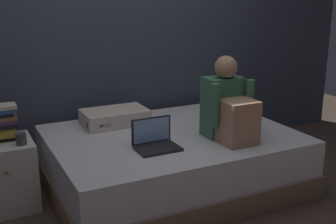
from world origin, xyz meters
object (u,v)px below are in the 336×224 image
Objects in this scene: laptop at (155,141)px; book_stack at (2,122)px; nightstand at (5,175)px; mug at (21,139)px; clothes_pile at (101,122)px; person_sitting at (229,108)px; pillow at (115,117)px; bed at (172,160)px.

book_stack reaches higher than laptop.
mug is (0.13, -0.12, 0.31)m from nightstand.
clothes_pile is (0.69, 0.27, -0.04)m from mug.
person_sitting is at bearing -16.14° from mug.
person_sitting is 1.03m from pillow.
person_sitting is at bearing -42.09° from bed.
laptop is at bearing -136.97° from bed.
nightstand is at bearing -169.76° from clothes_pile.
laptop is (1.03, -0.50, 0.27)m from nightstand.
laptop reaches higher than clothes_pile.
nightstand is at bearing 154.27° from laptop.
bed is at bearing -39.37° from clothes_pile.
bed is 3.05× the size of person_sitting.
laptop is 0.68m from clothes_pile.
book_stack reaches higher than mug.
person_sitting reaches higher than pillow.
nightstand is at bearing -168.20° from pillow.
clothes_pile is (-0.48, 0.40, 0.30)m from bed.
clothes_pile is (-0.83, 0.71, -0.19)m from person_sitting.
mug is (0.10, -0.17, -0.09)m from book_stack.
book_stack reaches higher than nightstand.
person_sitting is (0.34, -0.31, 0.49)m from bed.
laptop is 0.70m from pillow.
laptop is 3.56× the size of mug.
pillow is 0.90m from mug.
nightstand is 1.80m from person_sitting.
mug reaches higher than nightstand.
person_sitting reaches higher than mug.
book_stack is 3.02× the size of mug.
bed is at bearing 137.91° from person_sitting.
laptop is (-0.61, 0.06, -0.20)m from person_sitting.
nightstand is (-1.30, 0.25, 0.03)m from bed.
pillow is 2.01× the size of clothes_pile.
nightstand is 0.81× the size of person_sitting.
person_sitting reaches higher than clothes_pile.
clothes_pile is at bearing 108.37° from laptop.
person_sitting is at bearing -48.39° from pillow.
laptop is 1.18× the size of book_stack.
pillow is at bearing 19.95° from clothes_pile.
laptop is at bearing -25.73° from nightstand.
clothes_pile is at bearing 140.63° from bed.
nightstand is at bearing 169.21° from bed.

